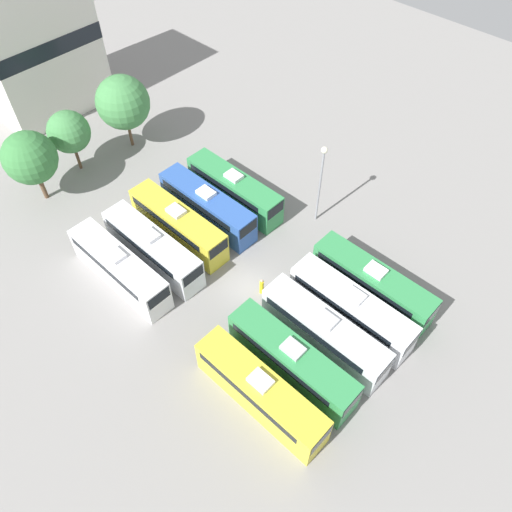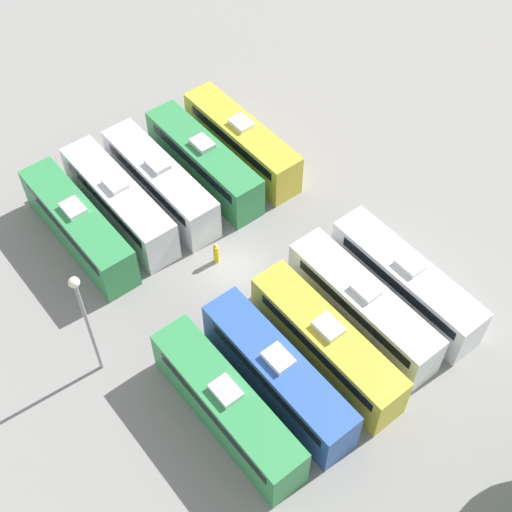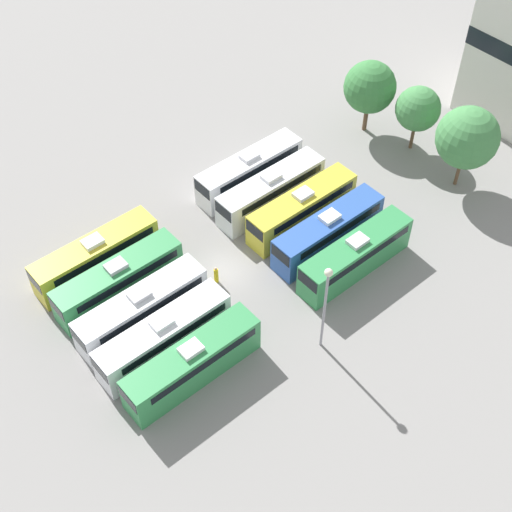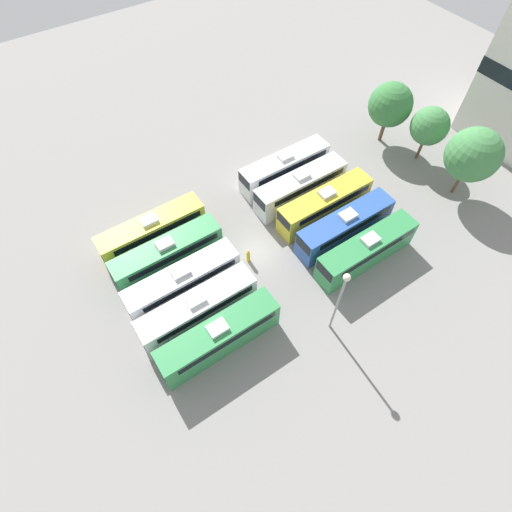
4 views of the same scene
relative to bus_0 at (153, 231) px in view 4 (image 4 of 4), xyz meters
The scene contains 16 objects.
ground_plane 10.56m from the bus_0, 49.51° to the left, with size 113.03×113.03×0.00m, color gray.
bus_0 is the anchor object (origin of this frame).
bus_1 3.37m from the bus_0, ahead, with size 2.45×10.76×3.58m.
bus_2 6.90m from the bus_0, ahead, with size 2.45×10.76×3.58m.
bus_3 10.08m from the bus_0, ahead, with size 2.45×10.76×3.58m.
bus_4 13.29m from the bus_0, ahead, with size 2.45×10.76×3.58m.
bus_5 16.22m from the bus_0, 90.06° to the left, with size 2.45×10.76×3.58m.
bus_6 16.24m from the bus_0, 78.24° to the left, with size 2.45×10.76×3.58m.
bus_7 17.80m from the bus_0, 67.78° to the left, with size 2.45×10.76×3.58m.
bus_8 19.17m from the bus_0, 58.00° to the left, with size 2.45×10.76×3.58m.
bus_9 20.98m from the bus_0, 49.85° to the left, with size 2.45×10.76×3.58m.
worker_person 9.83m from the bus_0, 42.11° to the left, with size 0.36×0.36×1.72m.
light_pole 19.70m from the bus_0, 26.79° to the left, with size 0.60×0.60×8.56m.
tree_0 30.47m from the bus_0, 87.94° to the left, with size 5.05×5.05×7.51m.
tree_1 32.29m from the bus_0, 79.19° to the left, with size 4.24×4.24×6.71m.
tree_2 33.29m from the bus_0, 68.31° to the left, with size 5.58×5.58×8.15m.
Camera 4 is at (19.36, -13.10, 32.81)m, focal length 28.00 mm.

